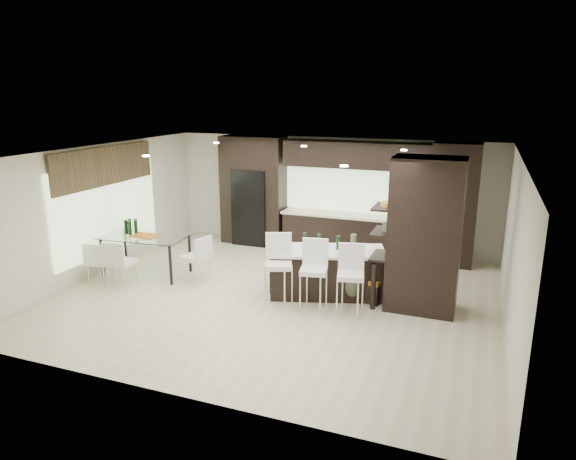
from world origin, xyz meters
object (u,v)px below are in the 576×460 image
at_px(kitchen_island, 326,272).
at_px(dining_table, 147,255).
at_px(stool_right, 350,288).
at_px(floor_vase, 353,268).
at_px(bench, 355,285).
at_px(stool_mid, 314,283).
at_px(chair_far, 100,264).
at_px(chair_near, 121,266).
at_px(stool_left, 279,278).
at_px(chair_end, 196,260).

bearing_deg(kitchen_island, dining_table, 166.52).
height_order(stool_right, floor_vase, floor_vase).
bearing_deg(dining_table, bench, 0.91).
height_order(stool_mid, chair_far, stool_mid).
relative_size(kitchen_island, chair_near, 2.39).
bearing_deg(bench, stool_mid, -104.41).
bearing_deg(floor_vase, stool_left, -148.95).
bearing_deg(chair_end, chair_near, 137.34).
distance_m(dining_table, chair_far, 0.96).
bearing_deg(bench, chair_end, -157.39).
height_order(stool_mid, chair_end, stool_mid).
xyz_separation_m(stool_left, chair_near, (-3.21, -0.28, -0.08)).
relative_size(bench, dining_table, 0.66).
bearing_deg(bench, chair_near, -149.00).
xyz_separation_m(bench, chair_near, (-4.40, -1.20, 0.22)).
xyz_separation_m(stool_left, bench, (1.19, 0.92, -0.31)).
relative_size(kitchen_island, chair_far, 2.65).
bearing_deg(stool_mid, bench, 48.85).
xyz_separation_m(stool_left, chair_end, (-2.02, 0.54, -0.08)).
distance_m(stool_mid, dining_table, 3.91).
bearing_deg(chair_end, chair_far, 127.48).
relative_size(kitchen_island, stool_right, 2.12).
xyz_separation_m(stool_right, bench, (-0.12, 0.91, -0.28)).
relative_size(kitchen_island, chair_end, 2.41).
distance_m(chair_near, chair_end, 1.44).
bearing_deg(stool_left, chair_far, 162.52).
bearing_deg(chair_end, kitchen_island, -71.44).
xyz_separation_m(chair_near, chair_end, (1.19, 0.81, -0.00)).
relative_size(stool_right, dining_table, 0.58).
bearing_deg(kitchen_island, stool_right, -67.28).
distance_m(stool_right, bench, 0.96).
distance_m(floor_vase, chair_near, 4.50).
bearing_deg(stool_right, bench, 84.78).
xyz_separation_m(floor_vase, chair_near, (-4.39, -0.99, -0.18)).
distance_m(chair_near, chair_far, 0.55).
relative_size(stool_left, stool_right, 1.05).
bearing_deg(dining_table, stool_mid, -11.86).
height_order(kitchen_island, stool_left, stool_left).
xyz_separation_m(stool_right, floor_vase, (-0.13, 0.70, 0.13)).
height_order(chair_near, chair_end, chair_near).
bearing_deg(kitchen_island, chair_end, 168.21).
bearing_deg(chair_far, stool_mid, -5.24).
xyz_separation_m(stool_mid, chair_near, (-3.87, -0.28, -0.07)).
relative_size(stool_mid, chair_end, 1.15).
bearing_deg(bench, chair_far, -150.88).
relative_size(stool_right, floor_vase, 0.80).
bearing_deg(stool_left, bench, 16.44).
bearing_deg(floor_vase, dining_table, -177.74).
xyz_separation_m(stool_right, chair_far, (-5.07, -0.26, -0.10)).
xyz_separation_m(floor_vase, chair_far, (-4.94, -0.96, -0.23)).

